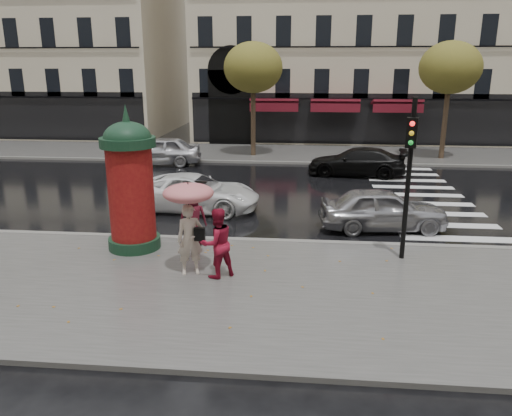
# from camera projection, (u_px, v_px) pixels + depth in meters

# --- Properties ---
(ground) EXTENTS (160.00, 160.00, 0.00)m
(ground) POSITION_uv_depth(u_px,v_px,m) (260.00, 284.00, 12.67)
(ground) COLOR black
(ground) RESTS_ON ground
(near_sidewalk) EXTENTS (90.00, 7.00, 0.12)m
(near_sidewalk) POSITION_uv_depth(u_px,v_px,m) (259.00, 290.00, 12.17)
(near_sidewalk) COLOR #474744
(near_sidewalk) RESTS_ON ground
(far_sidewalk) EXTENTS (90.00, 6.00, 0.12)m
(far_sidewalk) POSITION_uv_depth(u_px,v_px,m) (287.00, 154.00, 30.82)
(far_sidewalk) COLOR #474744
(far_sidewalk) RESTS_ON ground
(near_kerb) EXTENTS (90.00, 0.25, 0.14)m
(near_kerb) POSITION_uv_depth(u_px,v_px,m) (269.00, 241.00, 15.52)
(near_kerb) COLOR slate
(near_kerb) RESTS_ON ground
(far_kerb) EXTENTS (90.00, 0.25, 0.14)m
(far_kerb) POSITION_uv_depth(u_px,v_px,m) (285.00, 163.00, 27.95)
(far_kerb) COLOR slate
(far_kerb) RESTS_ON ground
(zebra_crossing) EXTENTS (3.60, 11.75, 0.01)m
(zebra_crossing) POSITION_uv_depth(u_px,v_px,m) (420.00, 195.00, 21.30)
(zebra_crossing) COLOR silver
(zebra_crossing) RESTS_ON ground
(tree_far_left) EXTENTS (3.40, 3.40, 6.64)m
(tree_far_left) POSITION_uv_depth(u_px,v_px,m) (253.00, 68.00, 28.63)
(tree_far_left) COLOR #38281C
(tree_far_left) RESTS_ON ground
(tree_far_right) EXTENTS (3.40, 3.40, 6.64)m
(tree_far_right) POSITION_uv_depth(u_px,v_px,m) (450.00, 68.00, 27.63)
(tree_far_right) COLOR #38281C
(tree_far_right) RESTS_ON ground
(woman_umbrella) EXTENTS (1.29, 1.29, 2.47)m
(woman_umbrella) POSITION_uv_depth(u_px,v_px,m) (189.00, 213.00, 12.59)
(woman_umbrella) COLOR beige
(woman_umbrella) RESTS_ON near_sidewalk
(woman_red) EXTENTS (1.12, 1.08, 1.82)m
(woman_red) POSITION_uv_depth(u_px,v_px,m) (217.00, 243.00, 12.60)
(woman_red) COLOR maroon
(woman_red) RESTS_ON near_sidewalk
(man_burgundy) EXTENTS (0.91, 0.70, 1.67)m
(man_burgundy) POSITION_uv_depth(u_px,v_px,m) (193.00, 218.00, 14.90)
(man_burgundy) COLOR #4E0F1B
(man_burgundy) RESTS_ON near_sidewalk
(morris_column) EXTENTS (1.56, 1.56, 4.21)m
(morris_column) POSITION_uv_depth(u_px,v_px,m) (130.00, 181.00, 14.32)
(morris_column) COLOR #13331F
(morris_column) RESTS_ON near_sidewalk
(traffic_light) EXTENTS (0.32, 0.43, 4.44)m
(traffic_light) POSITION_uv_depth(u_px,v_px,m) (409.00, 164.00, 13.25)
(traffic_light) COLOR black
(traffic_light) RESTS_ON near_sidewalk
(car_silver) EXTENTS (4.34, 2.11, 1.43)m
(car_silver) POSITION_uv_depth(u_px,v_px,m) (383.00, 209.00, 16.68)
(car_silver) COLOR #9E9EA2
(car_silver) RESTS_ON ground
(car_white) EXTENTS (5.09, 2.64, 1.37)m
(car_white) POSITION_uv_depth(u_px,v_px,m) (194.00, 193.00, 18.92)
(car_white) COLOR white
(car_white) RESTS_ON ground
(car_black) EXTENTS (4.97, 2.49, 1.39)m
(car_black) POSITION_uv_depth(u_px,v_px,m) (357.00, 162.00, 24.88)
(car_black) COLOR black
(car_black) RESTS_ON ground
(car_far_silver) EXTENTS (4.83, 2.48, 1.57)m
(car_far_silver) POSITION_uv_depth(u_px,v_px,m) (159.00, 151.00, 27.43)
(car_far_silver) COLOR silver
(car_far_silver) RESTS_ON ground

